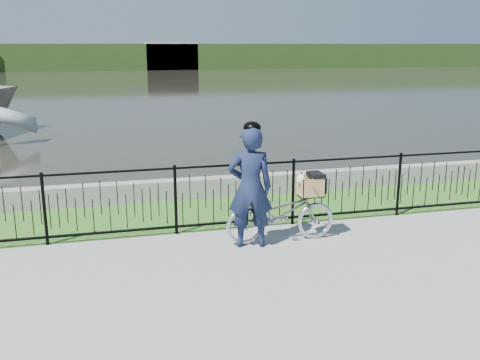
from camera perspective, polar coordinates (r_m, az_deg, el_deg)
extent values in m
plane|color=gray|center=(7.57, 2.49, -9.15)|extent=(120.00, 120.00, 0.00)
cube|color=#32641F|center=(9.93, -1.81, -3.32)|extent=(60.00, 2.00, 0.01)
plane|color=black|center=(39.81, -11.41, 9.72)|extent=(120.00, 120.00, 0.00)
cube|color=gray|center=(10.82, -2.96, -0.77)|extent=(60.00, 0.30, 0.40)
cube|color=#253F18|center=(66.69, -12.77, 12.70)|extent=(120.00, 6.00, 3.00)
cube|color=#A29482|center=(65.65, -7.36, 13.00)|extent=(6.00, 3.00, 3.20)
imported|color=silver|center=(8.34, 4.34, -3.55)|extent=(1.74, 0.61, 0.92)
cube|color=black|center=(8.43, 7.51, -1.67)|extent=(0.38, 0.18, 0.02)
cube|color=#A6814D|center=(8.43, 7.51, -1.62)|extent=(0.37, 0.31, 0.01)
cube|color=#A6814D|center=(8.53, 7.18, -0.42)|extent=(0.37, 0.02, 0.31)
cube|color=#A6814D|center=(8.26, 7.92, -0.93)|extent=(0.37, 0.01, 0.31)
cube|color=#A6814D|center=(8.46, 8.67, -0.59)|extent=(0.02, 0.31, 0.31)
cube|color=#A6814D|center=(8.33, 6.41, -0.75)|extent=(0.01, 0.31, 0.31)
cube|color=black|center=(8.38, 8.11, 0.57)|extent=(0.20, 0.33, 0.06)
cube|color=black|center=(8.46, 8.78, -0.38)|extent=(0.02, 0.33, 0.24)
ellipsoid|color=silver|center=(8.39, 7.41, -0.83)|extent=(0.31, 0.22, 0.20)
sphere|color=silver|center=(8.28, 6.56, 0.11)|extent=(0.15, 0.15, 0.15)
sphere|color=silver|center=(8.26, 6.28, -0.15)|extent=(0.07, 0.07, 0.07)
sphere|color=black|center=(8.24, 6.14, -0.21)|extent=(0.02, 0.02, 0.02)
cone|color=#A27F43|center=(8.32, 6.43, 0.61)|extent=(0.06, 0.08, 0.08)
cone|color=#A27F43|center=(8.24, 6.80, 0.46)|extent=(0.06, 0.08, 0.08)
imported|color=#141D39|center=(8.00, 1.08, -0.82)|extent=(0.73, 0.54, 1.85)
ellipsoid|color=black|center=(7.82, 1.11, 5.58)|extent=(0.26, 0.29, 0.18)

